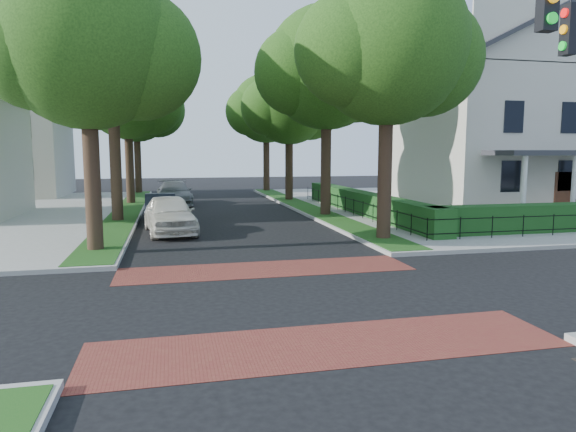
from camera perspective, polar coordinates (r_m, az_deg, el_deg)
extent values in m
plane|color=black|center=(12.92, 0.21, -9.08)|extent=(120.00, 120.00, 0.00)
cube|color=gray|center=(38.42, 22.73, 1.35)|extent=(30.00, 30.00, 0.15)
cube|color=maroon|center=(15.95, -2.40, -5.91)|extent=(9.00, 2.20, 0.01)
cube|color=maroon|center=(9.99, 4.48, -14.05)|extent=(9.00, 2.20, 0.01)
cube|color=#174915|center=(32.43, 1.89, 1.07)|extent=(1.60, 29.80, 0.02)
cube|color=#174915|center=(31.48, -17.49, 0.56)|extent=(1.60, 29.80, 0.02)
cylinder|color=black|center=(20.81, 10.77, 7.64)|extent=(0.56, 0.56, 7.35)
sphere|color=#1A3C10|center=(21.20, 11.03, 18.19)|extent=(6.20, 6.20, 6.20)
sphere|color=#1A3C10|center=(22.12, 14.90, 16.57)|extent=(4.65, 4.65, 4.65)
sphere|color=#1A3C10|center=(20.40, 7.06, 17.85)|extent=(4.34, 4.34, 4.34)
sphere|color=#1A3C10|center=(22.74, 9.64, 18.74)|extent=(4.03, 4.03, 4.03)
cylinder|color=black|center=(28.33, 4.25, 7.95)|extent=(0.56, 0.56, 7.70)
sphere|color=#1A3C10|center=(28.67, 4.33, 16.11)|extent=(6.60, 6.60, 6.60)
sphere|color=#1A3C10|center=(29.47, 7.63, 15.04)|extent=(4.95, 4.95, 4.95)
sphere|color=#1A3C10|center=(28.00, 1.09, 15.72)|extent=(4.62, 4.62, 4.62)
sphere|color=#1A3C10|center=(30.34, 3.57, 16.58)|extent=(4.29, 4.29, 4.29)
cylinder|color=black|center=(37.02, 0.12, 6.98)|extent=(0.56, 0.56, 6.65)
sphere|color=#1A3C10|center=(37.17, 0.12, 12.40)|extent=(5.80, 5.80, 5.80)
sphere|color=#1A3C10|center=(37.82, 2.43, 11.70)|extent=(4.35, 4.35, 4.35)
sphere|color=#1A3C10|center=(36.66, -2.06, 12.00)|extent=(4.06, 4.06, 4.06)
sphere|color=#1A3C10|center=(38.65, -0.22, 12.95)|extent=(3.77, 3.77, 3.77)
cylinder|color=black|center=(45.84, -2.42, 7.23)|extent=(0.56, 0.56, 7.00)
sphere|color=#1A3C10|center=(45.99, -2.44, 11.85)|extent=(6.00, 6.00, 6.00)
sphere|color=#1A3C10|center=(46.58, -0.47, 11.30)|extent=(4.50, 4.50, 4.50)
sphere|color=#1A3C10|center=(45.52, -4.29, 11.50)|extent=(4.20, 4.20, 4.20)
sphere|color=#1A3C10|center=(47.52, -2.66, 12.30)|extent=(3.90, 3.90, 3.90)
cylinder|color=black|center=(19.27, -21.04, 6.81)|extent=(0.56, 0.56, 7.00)
sphere|color=#1A3C10|center=(19.63, -21.56, 17.66)|extent=(6.00, 6.00, 6.00)
sphere|color=#1A3C10|center=(19.69, -16.41, 16.65)|extent=(4.50, 4.50, 4.50)
sphere|color=#1A3C10|center=(19.64, -26.12, 16.54)|extent=(4.20, 4.20, 4.20)
sphere|color=#1A3C10|center=(21.17, -20.70, 18.27)|extent=(3.90, 3.90, 3.90)
cylinder|color=black|center=(27.22, -18.71, 7.99)|extent=(0.56, 0.56, 8.05)
sphere|color=#1A3C10|center=(27.64, -19.08, 16.84)|extent=(6.40, 6.40, 6.40)
sphere|color=#1A3C10|center=(27.75, -15.22, 16.10)|extent=(4.80, 4.80, 4.80)
sphere|color=#1A3C10|center=(27.59, -22.54, 16.07)|extent=(4.48, 4.48, 4.48)
sphere|color=#1A3C10|center=(29.28, -18.57, 17.28)|extent=(4.16, 4.16, 4.16)
cylinder|color=black|center=(36.18, -17.24, 6.82)|extent=(0.56, 0.56, 6.86)
sphere|color=#1A3C10|center=(36.36, -17.46, 12.54)|extent=(5.60, 5.60, 5.60)
sphere|color=#1A3C10|center=(36.54, -14.93, 11.97)|extent=(4.20, 4.20, 4.20)
sphere|color=#1A3C10|center=(36.26, -19.72, 11.99)|extent=(3.92, 3.92, 3.92)
sphere|color=#1A3C10|center=(37.79, -17.16, 13.10)|extent=(3.64, 3.64, 3.64)
cylinder|color=black|center=(45.16, -16.39, 7.04)|extent=(0.56, 0.56, 7.14)
sphere|color=#1A3C10|center=(45.33, -16.56, 11.81)|extent=(6.20, 6.20, 6.20)
sphere|color=#1A3C10|center=(45.52, -14.33, 11.36)|extent=(4.65, 4.65, 4.65)
sphere|color=#1A3C10|center=(45.22, -18.56, 11.37)|extent=(4.34, 4.34, 4.34)
sphere|color=#1A3C10|center=(46.91, -16.34, 12.27)|extent=(4.03, 4.03, 4.03)
cube|color=#184618|center=(29.19, 8.32, 1.48)|extent=(1.00, 18.00, 1.20)
cube|color=beige|center=(34.65, 23.24, 7.50)|extent=(12.00, 10.00, 8.00)
cylinder|color=white|center=(26.45, 24.72, 3.03)|extent=(0.24, 0.24, 3.00)
cylinder|color=white|center=(28.22, 29.18, 3.00)|extent=(0.24, 0.24, 3.00)
cube|color=beige|center=(45.87, -29.08, 6.03)|extent=(9.00, 8.00, 6.50)
cube|color=maroon|center=(43.91, -26.62, 12.80)|extent=(0.80, 0.80, 3.64)
cube|color=black|center=(9.89, 26.91, 20.66)|extent=(0.28, 0.22, 1.00)
cylinder|color=#0CB226|center=(9.72, 27.31, 18.95)|extent=(0.18, 0.05, 0.18)
cube|color=black|center=(12.35, 28.77, 17.68)|extent=(0.22, 0.28, 1.00)
cylinder|color=red|center=(12.34, 28.38, 19.24)|extent=(0.05, 0.18, 0.18)
cylinder|color=orange|center=(12.27, 28.29, 17.78)|extent=(0.05, 0.18, 0.18)
cylinder|color=#0CB226|center=(12.21, 28.19, 16.31)|extent=(0.05, 0.18, 0.18)
imported|color=silver|center=(23.34, -13.01, 0.21)|extent=(2.58, 5.21, 1.71)
imported|color=#1D222C|center=(27.23, -13.98, 0.87)|extent=(1.67, 4.42, 1.44)
imported|color=slate|center=(35.65, -12.54, 2.49)|extent=(2.48, 5.62, 1.60)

